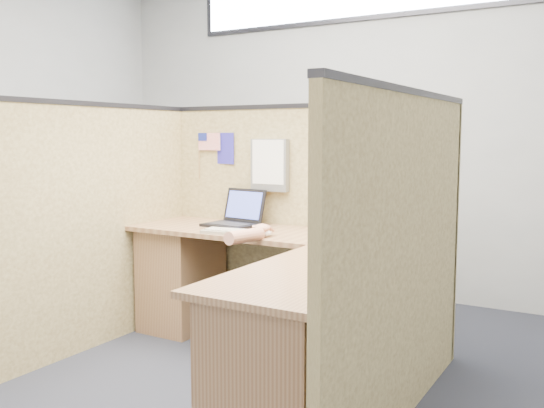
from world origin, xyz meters
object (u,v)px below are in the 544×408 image
Objects in this scene: keyboard at (234,232)px; mouse at (262,233)px; laptop at (235,217)px; l_desk at (269,304)px.

keyboard is 0.20m from mouse.
mouse is at bearing -31.24° from laptop.
laptop reaches higher than mouse.
l_desk is 17.16× the size of mouse.
mouse is at bearing -6.62° from keyboard.
keyboard is 3.66× the size of mouse.
laptop reaches higher than l_desk.
l_desk is 0.44m from mouse.
l_desk is at bearing -49.68° from mouse.
mouse is (0.20, 0.00, 0.01)m from keyboard.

